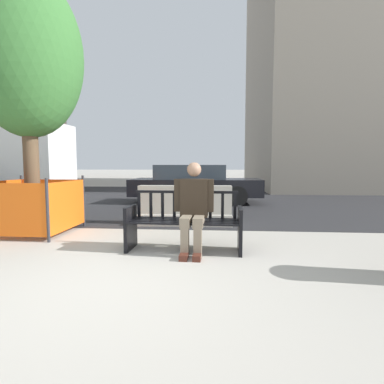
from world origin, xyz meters
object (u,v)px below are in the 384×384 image
jersey_barrier_centre (185,209)px  construction_fence (33,205)px  seated_person (194,205)px  car_sedan_mid (195,183)px  street_bench (184,224)px  street_tree (26,57)px

jersey_barrier_centre → construction_fence: bearing=-159.2°
seated_person → car_sedan_mid: seated_person is taller
car_sedan_mid → street_bench: bearing=-87.5°
street_tree → car_sedan_mid: size_ratio=1.08×
seated_person → construction_fence: bearing=161.7°
jersey_barrier_centre → seated_person: bearing=-80.8°
street_bench → construction_fence: size_ratio=1.22×
construction_fence → street_tree: bearing=0.0°
seated_person → street_tree: 4.14m
street_bench → construction_fence: 3.12m
street_bench → car_sedan_mid: size_ratio=0.39×
street_tree → car_sedan_mid: 6.18m
seated_person → car_sedan_mid: size_ratio=0.30×
jersey_barrier_centre → street_tree: (-2.77, -1.05, 2.89)m
jersey_barrier_centre → street_tree: 4.14m
construction_fence → car_sedan_mid: size_ratio=0.32×
jersey_barrier_centre → car_sedan_mid: bearing=90.9°
construction_fence → seated_person: bearing=-18.3°
jersey_barrier_centre → street_tree: size_ratio=0.43×
street_bench → seated_person: seated_person is taller
seated_person → street_tree: street_tree is taller
jersey_barrier_centre → construction_fence: 2.97m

